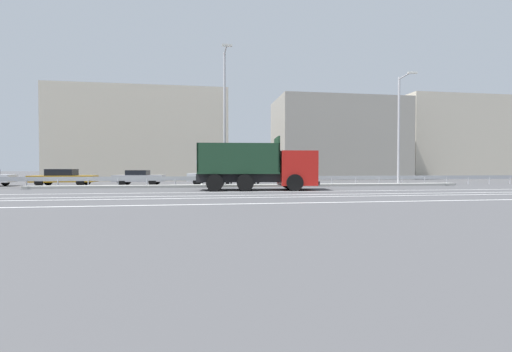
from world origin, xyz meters
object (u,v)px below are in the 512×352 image
at_px(parked_car_2, 139,177).
at_px(parked_car_4, 271,176).
at_px(median_road_sign, 202,170).
at_px(street_lamp_1, 225,113).
at_px(parked_car_1, 63,177).
at_px(street_lamp_2, 400,125).
at_px(dump_truck, 272,170).
at_px(parked_car_3, 213,176).

xyz_separation_m(parked_car_2, parked_car_4, (11.17, -0.06, 0.05)).
bearing_deg(median_road_sign, street_lamp_1, -8.96).
distance_m(median_road_sign, parked_car_1, 11.65).
bearing_deg(parked_car_4, street_lamp_1, 134.23).
relative_size(street_lamp_2, parked_car_4, 1.88).
distance_m(street_lamp_1, parked_car_2, 9.37).
height_order(dump_truck, street_lamp_1, street_lamp_1).
bearing_deg(parked_car_1, parked_car_3, 86.95).
xyz_separation_m(dump_truck, parked_car_4, (1.48, 7.79, -0.58)).
relative_size(median_road_sign, parked_car_4, 0.48).
height_order(median_road_sign, parked_car_1, median_road_sign).
height_order(street_lamp_2, parked_car_4, street_lamp_2).
bearing_deg(parked_car_1, median_road_sign, 69.18).
xyz_separation_m(street_lamp_1, parked_car_1, (-12.69, 4.04, -4.82)).
bearing_deg(street_lamp_1, parked_car_2, 148.86).
bearing_deg(median_road_sign, street_lamp_2, 0.07).
xyz_separation_m(parked_car_1, parked_car_3, (11.91, -0.24, 0.05)).
height_order(dump_truck, parked_car_3, dump_truck).
bearing_deg(parked_car_4, parked_car_2, 90.43).
bearing_deg(street_lamp_1, parked_car_1, 162.35).
relative_size(parked_car_1, parked_car_4, 1.03).
height_order(street_lamp_1, parked_car_3, street_lamp_1).
height_order(dump_truck, median_road_sign, dump_truck).
bearing_deg(parked_car_3, parked_car_2, -88.30).
distance_m(median_road_sign, parked_car_4, 7.12).
height_order(parked_car_1, parked_car_2, parked_car_1).
bearing_deg(parked_car_2, dump_truck, 54.39).
height_order(street_lamp_1, parked_car_4, street_lamp_1).
bearing_deg(street_lamp_2, median_road_sign, -179.93).
height_order(street_lamp_2, parked_car_1, street_lamp_2).
bearing_deg(parked_car_4, parked_car_1, 90.89).
relative_size(dump_truck, parked_car_3, 1.79).
xyz_separation_m(parked_car_3, parked_car_4, (5.09, 0.29, -0.04)).
distance_m(street_lamp_1, street_lamp_2, 14.18).
bearing_deg(dump_truck, parked_car_1, -111.35).
height_order(street_lamp_1, parked_car_1, street_lamp_1).
bearing_deg(median_road_sign, parked_car_1, 161.08).
height_order(dump_truck, street_lamp_2, street_lamp_2).
xyz_separation_m(parked_car_1, parked_car_2, (5.83, 0.11, -0.03)).
bearing_deg(parked_car_3, street_lamp_2, 81.70).
bearing_deg(parked_car_2, street_lamp_1, 62.26).
bearing_deg(parked_car_3, median_road_sign, -9.26).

